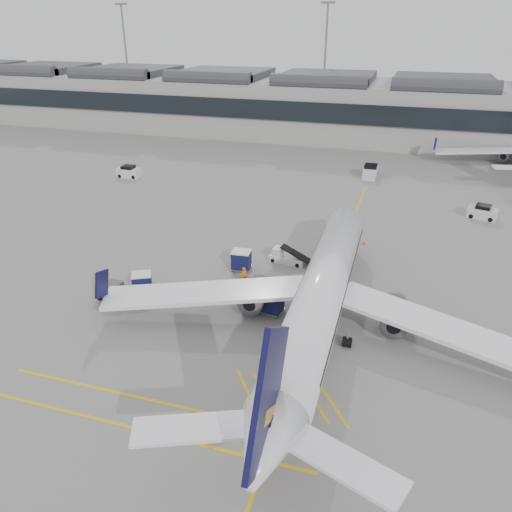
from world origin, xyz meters
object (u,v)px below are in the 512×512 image
(belt_loader, at_px, (286,257))
(ramp_agent_a, at_px, (244,277))
(airliner_main, at_px, (321,296))
(pushback_tug, at_px, (114,292))
(ramp_agent_b, at_px, (276,289))
(baggage_cart_a, at_px, (272,302))

(belt_loader, distance_m, ramp_agent_a, 6.41)
(airliner_main, xyz_separation_m, pushback_tug, (-18.24, -0.70, -2.35))
(pushback_tug, bearing_deg, ramp_agent_a, 35.52)
(ramp_agent_a, height_order, ramp_agent_b, ramp_agent_a)
(ramp_agent_a, bearing_deg, belt_loader, 19.54)
(airliner_main, height_order, ramp_agent_a, airliner_main)
(airliner_main, distance_m, pushback_tug, 18.40)
(airliner_main, xyz_separation_m, ramp_agent_a, (-7.98, 5.04, -2.14))
(airliner_main, xyz_separation_m, belt_loader, (-5.43, 10.91, -2.51))
(belt_loader, relative_size, baggage_cart_a, 2.15)
(baggage_cart_a, height_order, pushback_tug, baggage_cart_a)
(baggage_cart_a, xyz_separation_m, ramp_agent_a, (-3.71, 3.87, -0.15))
(airliner_main, height_order, pushback_tug, airliner_main)
(airliner_main, bearing_deg, ramp_agent_b, 140.27)
(belt_loader, bearing_deg, pushback_tug, -130.33)
(airliner_main, relative_size, pushback_tug, 13.21)
(belt_loader, distance_m, pushback_tug, 17.29)
(ramp_agent_b, bearing_deg, ramp_agent_a, -49.11)
(belt_loader, bearing_deg, ramp_agent_a, -106.00)
(belt_loader, bearing_deg, airliner_main, -56.04)
(airliner_main, distance_m, ramp_agent_b, 6.30)
(airliner_main, bearing_deg, baggage_cart_a, 164.07)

